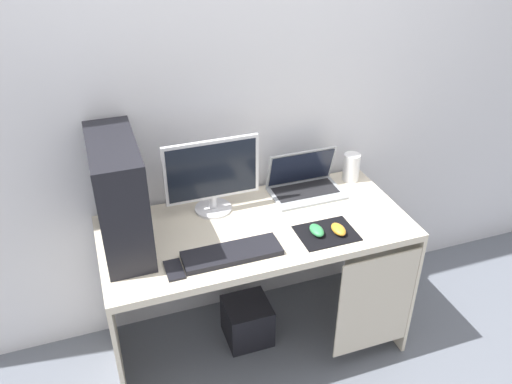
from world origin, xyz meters
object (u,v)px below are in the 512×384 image
object	(u,v)px
pc_tower	(119,195)
mouse_right	(338,229)
mouse_left	(317,230)
monitor	(212,176)
cell_phone	(174,270)
laptop	(305,184)
keyboard	(232,253)
speaker	(351,167)
subwoofer	(247,321)

from	to	relation	value
pc_tower	mouse_right	world-z (taller)	pc_tower
mouse_left	pc_tower	bearing A→B (deg)	164.86
monitor	cell_phone	size ratio (longest dim) A/B	3.44
laptop	mouse_right	size ratio (longest dim) A/B	3.72
keyboard	cell_phone	world-z (taller)	keyboard
speaker	mouse_left	bearing A→B (deg)	-133.98
laptop	speaker	bearing A→B (deg)	6.26
laptop	subwoofer	bearing A→B (deg)	-156.14
subwoofer	pc_tower	bearing A→B (deg)	177.62
laptop	cell_phone	size ratio (longest dim) A/B	2.75
pc_tower	mouse_left	size ratio (longest dim) A/B	5.10
pc_tower	keyboard	distance (m)	0.53
monitor	keyboard	world-z (taller)	monitor
monitor	laptop	size ratio (longest dim) A/B	1.25
monitor	keyboard	size ratio (longest dim) A/B	1.07
keyboard	subwoofer	distance (m)	0.69
pc_tower	subwoofer	bearing A→B (deg)	-2.38
monitor	cell_phone	world-z (taller)	monitor
pc_tower	mouse_left	distance (m)	0.87
cell_phone	subwoofer	xyz separation A→B (m)	(0.39, 0.23, -0.64)
speaker	cell_phone	distance (m)	1.11
monitor	laptop	distance (m)	0.50
monitor	mouse_right	size ratio (longest dim) A/B	4.66
monitor	speaker	size ratio (longest dim) A/B	3.04
speaker	subwoofer	xyz separation A→B (m)	(-0.64, -0.19, -0.71)
pc_tower	monitor	bearing A→B (deg)	15.75
mouse_left	mouse_right	size ratio (longest dim) A/B	1.00
laptop	keyboard	bearing A→B (deg)	-142.89
pc_tower	laptop	xyz separation A→B (m)	(0.91, 0.14, -0.20)
laptop	speaker	world-z (taller)	laptop
speaker	cell_phone	size ratio (longest dim) A/B	1.13
laptop	keyboard	xyz separation A→B (m)	(-0.50, -0.38, -0.03)
pc_tower	monitor	world-z (taller)	pc_tower
subwoofer	mouse_right	bearing A→B (deg)	-31.49
mouse_right	monitor	bearing A→B (deg)	142.61
mouse_left	laptop	bearing A→B (deg)	74.73
laptop	keyboard	size ratio (longest dim) A/B	0.85
mouse_right	cell_phone	bearing A→B (deg)	-179.03
speaker	cell_phone	bearing A→B (deg)	-157.48
monitor	mouse_right	xyz separation A→B (m)	(0.48, -0.36, -0.17)
laptop	mouse_left	xyz separation A→B (m)	(-0.10, -0.36, -0.02)
speaker	keyboard	size ratio (longest dim) A/B	0.35
cell_phone	monitor	bearing A→B (deg)	54.40
mouse_right	subwoofer	size ratio (longest dim) A/B	0.42
laptop	speaker	xyz separation A→B (m)	(0.28, 0.03, 0.03)
subwoofer	cell_phone	bearing A→B (deg)	-148.73
pc_tower	mouse_right	xyz separation A→B (m)	(0.91, -0.24, -0.22)
pc_tower	cell_phone	xyz separation A→B (m)	(0.16, -0.26, -0.24)
mouse_left	monitor	bearing A→B (deg)	138.37
mouse_left	cell_phone	xyz separation A→B (m)	(-0.65, -0.04, -0.02)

